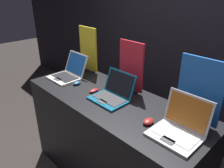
{
  "coord_description": "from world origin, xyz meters",
  "views": [
    {
      "loc": [
        1.27,
        -0.86,
        1.96
      ],
      "look_at": [
        0.01,
        0.35,
        1.15
      ],
      "focal_mm": 35.0,
      "sensor_mm": 36.0,
      "label": 1
    }
  ],
  "objects_px": {
    "promo_stand_front": "(88,51)",
    "promo_stand_back": "(199,93)",
    "mouse_middle": "(94,91)",
    "mouse_back": "(148,121)",
    "laptop_front": "(69,72)",
    "mouse_front": "(77,83)",
    "promo_stand_middle": "(131,68)",
    "laptop_back": "(179,127)",
    "laptop_middle": "(113,93)"
  },
  "relations": [
    {
      "from": "promo_stand_front",
      "to": "promo_stand_back",
      "type": "bearing_deg",
      "value": -3.4
    },
    {
      "from": "promo_stand_front",
      "to": "mouse_middle",
      "type": "distance_m",
      "value": 0.62
    },
    {
      "from": "promo_stand_front",
      "to": "mouse_back",
      "type": "relative_size",
      "value": 5.34
    },
    {
      "from": "laptop_front",
      "to": "promo_stand_back",
      "type": "height_order",
      "value": "promo_stand_back"
    },
    {
      "from": "mouse_front",
      "to": "mouse_back",
      "type": "bearing_deg",
      "value": -1.4
    },
    {
      "from": "promo_stand_front",
      "to": "promo_stand_middle",
      "type": "relative_size",
      "value": 1.06
    },
    {
      "from": "promo_stand_middle",
      "to": "laptop_back",
      "type": "bearing_deg",
      "value": -21.19
    },
    {
      "from": "laptop_front",
      "to": "promo_stand_middle",
      "type": "xyz_separation_m",
      "value": [
        0.7,
        0.25,
        0.18
      ]
    },
    {
      "from": "mouse_middle",
      "to": "laptop_back",
      "type": "relative_size",
      "value": 0.31
    },
    {
      "from": "mouse_front",
      "to": "promo_stand_middle",
      "type": "relative_size",
      "value": 0.18
    },
    {
      "from": "promo_stand_back",
      "to": "promo_stand_middle",
      "type": "bearing_deg",
      "value": 176.61
    },
    {
      "from": "laptop_back",
      "to": "mouse_middle",
      "type": "bearing_deg",
      "value": -179.49
    },
    {
      "from": "mouse_front",
      "to": "laptop_middle",
      "type": "height_order",
      "value": "laptop_middle"
    },
    {
      "from": "mouse_middle",
      "to": "laptop_front",
      "type": "bearing_deg",
      "value": 176.63
    },
    {
      "from": "promo_stand_front",
      "to": "laptop_middle",
      "type": "relative_size",
      "value": 1.56
    },
    {
      "from": "mouse_back",
      "to": "laptop_back",
      "type": "bearing_deg",
      "value": 12.61
    },
    {
      "from": "laptop_middle",
      "to": "promo_stand_middle",
      "type": "height_order",
      "value": "promo_stand_middle"
    },
    {
      "from": "laptop_front",
      "to": "mouse_front",
      "type": "bearing_deg",
      "value": -12.07
    },
    {
      "from": "mouse_front",
      "to": "promo_stand_back",
      "type": "bearing_deg",
      "value": 12.24
    },
    {
      "from": "mouse_middle",
      "to": "laptop_back",
      "type": "distance_m",
      "value": 0.92
    },
    {
      "from": "promo_stand_front",
      "to": "mouse_front",
      "type": "bearing_deg",
      "value": -56.98
    },
    {
      "from": "laptop_middle",
      "to": "promo_stand_back",
      "type": "xyz_separation_m",
      "value": [
        0.69,
        0.2,
        0.19
      ]
    },
    {
      "from": "mouse_middle",
      "to": "promo_stand_middle",
      "type": "bearing_deg",
      "value": 50.69
    },
    {
      "from": "laptop_front",
      "to": "mouse_back",
      "type": "height_order",
      "value": "laptop_front"
    },
    {
      "from": "promo_stand_back",
      "to": "promo_stand_front",
      "type": "bearing_deg",
      "value": 176.6
    },
    {
      "from": "laptop_middle",
      "to": "promo_stand_front",
      "type": "bearing_deg",
      "value": 157.89
    },
    {
      "from": "mouse_middle",
      "to": "mouse_back",
      "type": "xyz_separation_m",
      "value": [
        0.69,
        -0.04,
        0.0
      ]
    },
    {
      "from": "laptop_back",
      "to": "promo_stand_back",
      "type": "relative_size",
      "value": 0.66
    },
    {
      "from": "laptop_middle",
      "to": "laptop_back",
      "type": "bearing_deg",
      "value": -2.11
    },
    {
      "from": "laptop_middle",
      "to": "mouse_back",
      "type": "bearing_deg",
      "value": -9.22
    },
    {
      "from": "mouse_front",
      "to": "laptop_middle",
      "type": "relative_size",
      "value": 0.27
    },
    {
      "from": "laptop_front",
      "to": "mouse_front",
      "type": "height_order",
      "value": "laptop_front"
    },
    {
      "from": "mouse_front",
      "to": "promo_stand_back",
      "type": "relative_size",
      "value": 0.18
    },
    {
      "from": "promo_stand_front",
      "to": "promo_stand_back",
      "type": "xyz_separation_m",
      "value": [
        1.39,
        -0.08,
        -0.01
      ]
    },
    {
      "from": "laptop_back",
      "to": "mouse_back",
      "type": "relative_size",
      "value": 3.4
    },
    {
      "from": "promo_stand_middle",
      "to": "laptop_back",
      "type": "distance_m",
      "value": 0.76
    },
    {
      "from": "promo_stand_front",
      "to": "promo_stand_middle",
      "type": "bearing_deg",
      "value": -3.4
    },
    {
      "from": "promo_stand_front",
      "to": "laptop_middle",
      "type": "xyz_separation_m",
      "value": [
        0.7,
        -0.28,
        -0.2
      ]
    },
    {
      "from": "laptop_front",
      "to": "laptop_back",
      "type": "xyz_separation_m",
      "value": [
        1.39,
        -0.02,
        0.0
      ]
    },
    {
      "from": "promo_stand_middle",
      "to": "promo_stand_back",
      "type": "xyz_separation_m",
      "value": [
        0.69,
        -0.04,
        0.01
      ]
    },
    {
      "from": "promo_stand_middle",
      "to": "mouse_back",
      "type": "height_order",
      "value": "promo_stand_middle"
    },
    {
      "from": "laptop_front",
      "to": "laptop_middle",
      "type": "distance_m",
      "value": 0.7
    },
    {
      "from": "promo_stand_back",
      "to": "mouse_back",
      "type": "bearing_deg",
      "value": -129.02
    },
    {
      "from": "mouse_front",
      "to": "mouse_back",
      "type": "distance_m",
      "value": 0.95
    },
    {
      "from": "promo_stand_middle",
      "to": "promo_stand_front",
      "type": "bearing_deg",
      "value": 176.6
    },
    {
      "from": "promo_stand_front",
      "to": "laptop_middle",
      "type": "bearing_deg",
      "value": -22.11
    },
    {
      "from": "promo_stand_front",
      "to": "laptop_back",
      "type": "relative_size",
      "value": 1.57
    },
    {
      "from": "mouse_front",
      "to": "laptop_middle",
      "type": "distance_m",
      "value": 0.49
    },
    {
      "from": "laptop_middle",
      "to": "promo_stand_middle",
      "type": "distance_m",
      "value": 0.3
    },
    {
      "from": "mouse_front",
      "to": "laptop_middle",
      "type": "bearing_deg",
      "value": 6.24
    }
  ]
}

